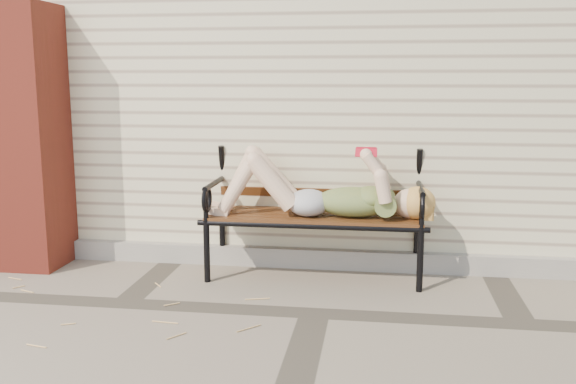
# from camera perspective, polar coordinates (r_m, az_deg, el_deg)

# --- Properties ---
(ground) EXTENTS (80.00, 80.00, 0.00)m
(ground) POSITION_cam_1_polar(r_m,az_deg,el_deg) (4.09, 2.39, -10.72)
(ground) COLOR #786D5C
(ground) RESTS_ON ground
(house_wall) EXTENTS (8.00, 4.00, 3.00)m
(house_wall) POSITION_cam_1_polar(r_m,az_deg,el_deg) (6.81, 5.11, 10.51)
(house_wall) COLOR beige
(house_wall) RESTS_ON ground
(foundation_strip) EXTENTS (8.00, 0.10, 0.15)m
(foundation_strip) POSITION_cam_1_polar(r_m,az_deg,el_deg) (4.99, 3.54, -5.95)
(foundation_strip) COLOR #9E998E
(foundation_strip) RESTS_ON ground
(brick_pillar) EXTENTS (0.50, 0.50, 2.00)m
(brick_pillar) POSITION_cam_1_polar(r_m,az_deg,el_deg) (5.30, -22.24, 4.47)
(brick_pillar) COLOR maroon
(brick_pillar) RESTS_ON ground
(garden_bench) EXTENTS (1.71, 0.68, 1.11)m
(garden_bench) POSITION_cam_1_polar(r_m,az_deg,el_deg) (4.75, 2.52, 0.00)
(garden_bench) COLOR black
(garden_bench) RESTS_ON ground
(reading_woman) EXTENTS (1.61, 0.37, 0.51)m
(reading_woman) POSITION_cam_1_polar(r_m,az_deg,el_deg) (4.61, 2.53, 0.16)
(reading_woman) COLOR #093A45
(reading_woman) RESTS_ON ground
(straw_scatter) EXTENTS (2.98, 1.62, 0.01)m
(straw_scatter) POSITION_cam_1_polar(r_m,az_deg,el_deg) (4.37, -24.12, -10.18)
(straw_scatter) COLOR #DDB06C
(straw_scatter) RESTS_ON ground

